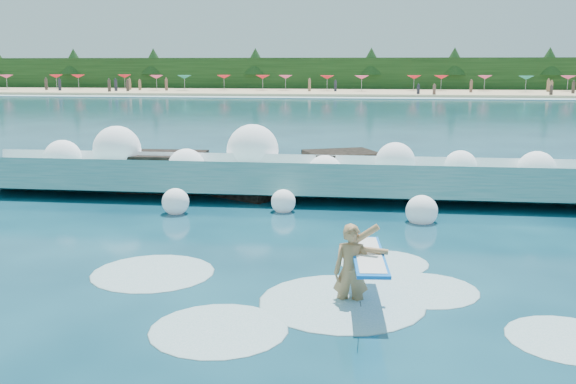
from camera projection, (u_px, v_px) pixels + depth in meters
The scene contains 11 objects.
ground at pixel (199, 269), 12.60m from camera, with size 200.00×200.00×0.00m, color #072A3D.
beach at pixel (349, 92), 88.41m from camera, with size 140.00×20.00×0.40m, color tan.
wet_band at pixel (346, 98), 77.74m from camera, with size 140.00×5.00×0.08m, color silver.
treeline at pixel (352, 74), 97.68m from camera, with size 140.00×4.00×5.00m, color black.
breaking_wave at pixel (286, 178), 19.54m from camera, with size 18.48×2.86×1.59m.
rock_cluster at pixel (243, 176), 20.36m from camera, with size 8.31×3.54×1.49m.
surfer_with_board at pixel (355, 269), 10.71m from camera, with size 0.93×2.85×1.65m.
wave_spray at pixel (253, 161), 19.52m from camera, with size 15.42×4.78×2.25m.
surf_foam at pixel (314, 296), 11.14m from camera, with size 9.18×5.69×0.14m.
beach_umbrellas at pixel (351, 77), 89.53m from camera, with size 110.24×6.73×0.50m.
beachgoers at pixel (361, 86), 86.02m from camera, with size 98.41×12.65×1.94m.
Camera 1 is at (3.31, -11.73, 3.95)m, focal length 40.00 mm.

